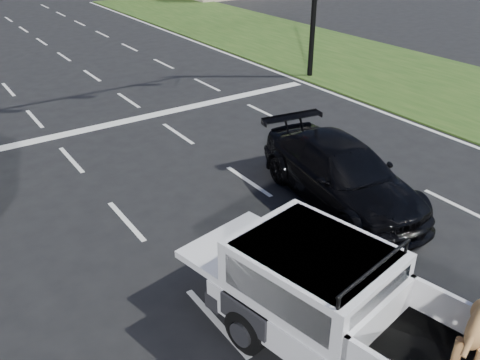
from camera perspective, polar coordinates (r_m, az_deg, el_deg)
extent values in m
plane|color=black|center=(10.07, 6.03, -11.72)|extent=(160.00, 160.00, 0.00)
cube|color=silver|center=(13.84, -15.90, -0.75)|extent=(0.12, 60.00, 0.01)
cube|color=silver|center=(15.10, -3.42, 2.82)|extent=(0.12, 60.00, 0.01)
cube|color=silver|center=(16.99, 6.77, 5.62)|extent=(0.12, 60.00, 0.01)
cube|color=silver|center=(19.38, 14.86, 7.71)|extent=(0.15, 60.00, 0.01)
cube|color=silver|center=(17.80, -15.05, 5.89)|extent=(17.00, 0.45, 0.01)
cube|color=#1F3F13|center=(22.59, 22.14, 9.50)|extent=(8.00, 60.00, 0.06)
cylinder|color=black|center=(8.59, 0.84, -16.44)|extent=(0.43, 0.82, 0.78)
cylinder|color=black|center=(9.64, 8.43, -10.97)|extent=(0.43, 0.82, 0.78)
cube|color=silver|center=(8.17, 15.42, -17.73)|extent=(2.95, 5.74, 0.54)
cube|color=silver|center=(8.19, 8.25, -10.10)|extent=(2.31, 2.69, 0.89)
cube|color=black|center=(7.71, 15.35, -13.45)|extent=(1.58, 0.33, 0.64)
cylinder|color=black|center=(7.38, 15.03, -9.37)|extent=(1.83, 0.40, 0.05)
imported|color=black|center=(12.60, 11.31, 0.72)|extent=(2.90, 5.45, 1.51)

